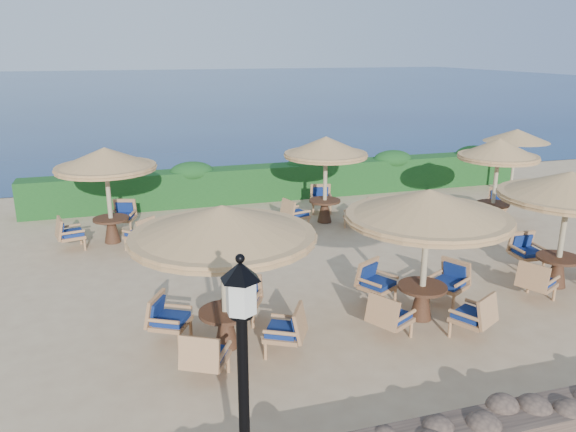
{
  "coord_description": "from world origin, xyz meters",
  "views": [
    {
      "loc": [
        -5.77,
        -11.5,
        5.19
      ],
      "look_at": [
        -2.03,
        0.84,
        1.3
      ],
      "focal_mm": 35.0,
      "sensor_mm": 36.0,
      "label": 1
    }
  ],
  "objects_px": {
    "cafe_set_2": "(567,203)",
    "cafe_set_1": "(427,227)",
    "cafe_set_5": "(497,164)",
    "lamp_post": "(244,425)",
    "cafe_set_3": "(107,176)",
    "extra_parasol": "(517,136)",
    "cafe_set_4": "(326,163)",
    "cafe_set_0": "(223,246)"
  },
  "relations": [
    {
      "from": "extra_parasol",
      "to": "cafe_set_3",
      "type": "distance_m",
      "value": 14.02
    },
    {
      "from": "cafe_set_5",
      "to": "cafe_set_3",
      "type": "bearing_deg",
      "value": 171.07
    },
    {
      "from": "cafe_set_2",
      "to": "cafe_set_4",
      "type": "distance_m",
      "value": 6.92
    },
    {
      "from": "cafe_set_5",
      "to": "lamp_post",
      "type": "bearing_deg",
      "value": -136.83
    },
    {
      "from": "cafe_set_0",
      "to": "cafe_set_4",
      "type": "bearing_deg",
      "value": 56.65
    },
    {
      "from": "lamp_post",
      "to": "cafe_set_0",
      "type": "bearing_deg",
      "value": 82.12
    },
    {
      "from": "cafe_set_5",
      "to": "cafe_set_2",
      "type": "bearing_deg",
      "value": -108.22
    },
    {
      "from": "cafe_set_3",
      "to": "extra_parasol",
      "type": "bearing_deg",
      "value": 5.1
    },
    {
      "from": "lamp_post",
      "to": "cafe_set_4",
      "type": "distance_m",
      "value": 11.9
    },
    {
      "from": "lamp_post",
      "to": "extra_parasol",
      "type": "xyz_separation_m",
      "value": [
        12.6,
        12.0,
        0.62
      ]
    },
    {
      "from": "lamp_post",
      "to": "cafe_set_3",
      "type": "relative_size",
      "value": 1.19
    },
    {
      "from": "extra_parasol",
      "to": "cafe_set_1",
      "type": "height_order",
      "value": "cafe_set_1"
    },
    {
      "from": "cafe_set_0",
      "to": "cafe_set_2",
      "type": "relative_size",
      "value": 1.09
    },
    {
      "from": "cafe_set_1",
      "to": "cafe_set_2",
      "type": "relative_size",
      "value": 1.06
    },
    {
      "from": "lamp_post",
      "to": "cafe_set_0",
      "type": "xyz_separation_m",
      "value": [
        0.59,
        4.26,
        0.37
      ]
    },
    {
      "from": "lamp_post",
      "to": "cafe_set_1",
      "type": "bearing_deg",
      "value": 43.21
    },
    {
      "from": "cafe_set_0",
      "to": "extra_parasol",
      "type": "bearing_deg",
      "value": 32.81
    },
    {
      "from": "lamp_post",
      "to": "cafe_set_1",
      "type": "xyz_separation_m",
      "value": [
        4.49,
        4.22,
        0.36
      ]
    },
    {
      "from": "cafe_set_0",
      "to": "cafe_set_3",
      "type": "relative_size",
      "value": 1.16
    },
    {
      "from": "cafe_set_0",
      "to": "cafe_set_1",
      "type": "xyz_separation_m",
      "value": [
        3.91,
        -0.04,
        -0.01
      ]
    },
    {
      "from": "cafe_set_1",
      "to": "cafe_set_5",
      "type": "height_order",
      "value": "same"
    },
    {
      "from": "cafe_set_2",
      "to": "extra_parasol",
      "type": "bearing_deg",
      "value": 58.85
    },
    {
      "from": "cafe_set_3",
      "to": "cafe_set_4",
      "type": "xyz_separation_m",
      "value": [
        6.28,
        0.08,
        -0.04
      ]
    },
    {
      "from": "cafe_set_2",
      "to": "cafe_set_5",
      "type": "xyz_separation_m",
      "value": [
        1.41,
        4.29,
        -0.04
      ]
    },
    {
      "from": "extra_parasol",
      "to": "cafe_set_3",
      "type": "height_order",
      "value": "cafe_set_3"
    },
    {
      "from": "cafe_set_1",
      "to": "cafe_set_3",
      "type": "bearing_deg",
      "value": 131.87
    },
    {
      "from": "lamp_post",
      "to": "cafe_set_2",
      "type": "height_order",
      "value": "lamp_post"
    },
    {
      "from": "extra_parasol",
      "to": "cafe_set_4",
      "type": "distance_m",
      "value": 7.78
    },
    {
      "from": "extra_parasol",
      "to": "cafe_set_1",
      "type": "relative_size",
      "value": 0.76
    },
    {
      "from": "lamp_post",
      "to": "cafe_set_2",
      "type": "distance_m",
      "value": 9.49
    },
    {
      "from": "lamp_post",
      "to": "cafe_set_3",
      "type": "xyz_separation_m",
      "value": [
        -1.36,
        10.75,
        0.33
      ]
    },
    {
      "from": "cafe_set_1",
      "to": "cafe_set_5",
      "type": "relative_size",
      "value": 1.19
    },
    {
      "from": "cafe_set_1",
      "to": "cafe_set_4",
      "type": "xyz_separation_m",
      "value": [
        0.42,
        6.61,
        -0.07
      ]
    },
    {
      "from": "cafe_set_3",
      "to": "cafe_set_2",
      "type": "bearing_deg",
      "value": -32.13
    },
    {
      "from": "lamp_post",
      "to": "cafe_set_2",
      "type": "bearing_deg",
      "value": 30.0
    },
    {
      "from": "cafe_set_2",
      "to": "cafe_set_4",
      "type": "height_order",
      "value": "same"
    },
    {
      "from": "cafe_set_4",
      "to": "lamp_post",
      "type": "bearing_deg",
      "value": -114.41
    },
    {
      "from": "cafe_set_2",
      "to": "cafe_set_1",
      "type": "bearing_deg",
      "value": -172.04
    },
    {
      "from": "extra_parasol",
      "to": "cafe_set_0",
      "type": "bearing_deg",
      "value": -147.19
    },
    {
      "from": "cafe_set_2",
      "to": "cafe_set_5",
      "type": "relative_size",
      "value": 1.12
    },
    {
      "from": "lamp_post",
      "to": "cafe_set_3",
      "type": "distance_m",
      "value": 10.85
    },
    {
      "from": "cafe_set_3",
      "to": "lamp_post",
      "type": "bearing_deg",
      "value": -82.79
    }
  ]
}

